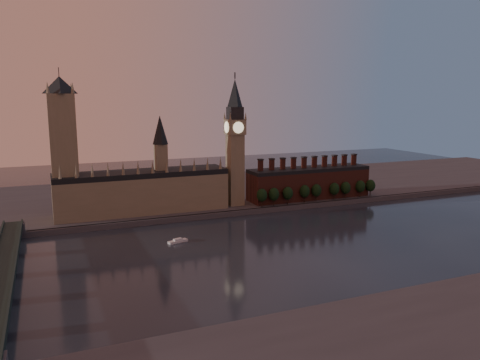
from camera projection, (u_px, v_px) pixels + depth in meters
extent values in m
plane|color=black|center=(288.00, 250.00, 283.89)|extent=(900.00, 900.00, 0.00)
cube|color=#45454A|center=(233.00, 213.00, 365.29)|extent=(900.00, 4.00, 4.00)
cube|color=#45454A|center=(198.00, 192.00, 447.04)|extent=(900.00, 180.00, 4.00)
cube|color=gray|center=(143.00, 194.00, 360.47)|extent=(130.00, 30.00, 28.00)
cube|color=black|center=(142.00, 174.00, 357.71)|extent=(130.00, 30.00, 4.00)
cube|color=gray|center=(161.00, 160.00, 361.70)|extent=(9.00, 9.00, 24.00)
cone|color=black|center=(160.00, 130.00, 357.74)|extent=(12.00, 12.00, 22.00)
cone|color=gray|center=(60.00, 172.00, 321.30)|extent=(2.60, 2.60, 10.00)
cone|color=gray|center=(76.00, 171.00, 325.39)|extent=(2.60, 2.60, 10.00)
cone|color=gray|center=(92.00, 170.00, 329.48)|extent=(2.60, 2.60, 10.00)
cone|color=gray|center=(108.00, 169.00, 333.57)|extent=(2.60, 2.60, 10.00)
cone|color=gray|center=(123.00, 168.00, 337.66)|extent=(2.60, 2.60, 10.00)
cone|color=gray|center=(138.00, 167.00, 341.74)|extent=(2.60, 2.60, 10.00)
cone|color=gray|center=(153.00, 167.00, 345.83)|extent=(2.60, 2.60, 10.00)
cone|color=gray|center=(167.00, 166.00, 349.92)|extent=(2.60, 2.60, 10.00)
cone|color=gray|center=(181.00, 165.00, 354.01)|extent=(2.60, 2.60, 10.00)
cone|color=gray|center=(194.00, 164.00, 358.10)|extent=(2.60, 2.60, 10.00)
cone|color=gray|center=(208.00, 163.00, 362.18)|extent=(2.60, 2.60, 10.00)
cone|color=gray|center=(220.00, 163.00, 366.27)|extent=(2.60, 2.60, 10.00)
cube|color=gray|center=(64.00, 158.00, 334.17)|extent=(18.00, 18.00, 90.00)
cone|color=black|center=(59.00, 85.00, 325.37)|extent=(24.00, 24.00, 12.00)
cylinder|color=#232326|center=(59.00, 76.00, 324.34)|extent=(0.50, 0.50, 12.00)
cone|color=gray|center=(47.00, 87.00, 315.40)|extent=(3.00, 3.00, 8.00)
cone|color=gray|center=(73.00, 88.00, 321.50)|extent=(3.00, 3.00, 8.00)
cone|color=gray|center=(47.00, 88.00, 329.93)|extent=(3.00, 3.00, 8.00)
cone|color=gray|center=(71.00, 88.00, 336.03)|extent=(3.00, 3.00, 8.00)
cube|color=gray|center=(235.00, 170.00, 381.92)|extent=(12.00, 12.00, 58.00)
cube|color=gray|center=(235.00, 127.00, 375.89)|extent=(14.00, 14.00, 12.00)
cube|color=#232326|center=(235.00, 113.00, 373.99)|extent=(11.00, 11.00, 10.00)
cone|color=black|center=(235.00, 93.00, 371.23)|extent=(13.00, 13.00, 22.00)
cylinder|color=#232326|center=(235.00, 76.00, 368.90)|extent=(1.00, 1.00, 5.00)
cylinder|color=#F6E3B6|center=(238.00, 128.00, 369.35)|extent=(9.00, 0.50, 9.00)
cylinder|color=#F6E3B6|center=(232.00, 127.00, 382.43)|extent=(9.00, 0.50, 9.00)
cylinder|color=#F6E3B6|center=(227.00, 127.00, 373.14)|extent=(0.50, 9.00, 9.00)
cylinder|color=#F6E3B6|center=(243.00, 127.00, 378.63)|extent=(0.50, 9.00, 9.00)
cone|color=gray|center=(230.00, 116.00, 365.96)|extent=(2.00, 2.00, 6.00)
cone|color=gray|center=(246.00, 116.00, 370.91)|extent=(2.00, 2.00, 6.00)
cone|color=gray|center=(224.00, 116.00, 377.76)|extent=(2.00, 2.00, 6.00)
cone|color=gray|center=(239.00, 115.00, 382.72)|extent=(2.00, 2.00, 6.00)
cube|color=brown|center=(309.00, 184.00, 411.53)|extent=(110.00, 25.00, 24.00)
cube|color=black|center=(309.00, 169.00, 409.20)|extent=(110.00, 25.00, 3.00)
cube|color=brown|center=(261.00, 165.00, 390.26)|extent=(3.50, 3.50, 9.00)
cube|color=#232326|center=(261.00, 159.00, 389.40)|extent=(4.20, 4.20, 1.00)
cube|color=brown|center=(272.00, 165.00, 394.24)|extent=(3.50, 3.50, 9.00)
cube|color=#232326|center=(272.00, 159.00, 393.38)|extent=(4.20, 4.20, 1.00)
cube|color=brown|center=(283.00, 164.00, 398.22)|extent=(3.50, 3.50, 9.00)
cube|color=#232326|center=(283.00, 158.00, 397.36)|extent=(4.20, 4.20, 1.00)
cube|color=brown|center=(293.00, 163.00, 402.20)|extent=(3.50, 3.50, 9.00)
cube|color=#232326|center=(294.00, 158.00, 401.34)|extent=(4.20, 4.20, 1.00)
cube|color=brown|center=(304.00, 163.00, 406.18)|extent=(3.50, 3.50, 9.00)
cube|color=#232326|center=(304.00, 157.00, 405.32)|extent=(4.20, 4.20, 1.00)
cube|color=brown|center=(314.00, 162.00, 410.16)|extent=(3.50, 3.50, 9.00)
cube|color=#232326|center=(314.00, 157.00, 409.30)|extent=(4.20, 4.20, 1.00)
cube|color=brown|center=(324.00, 162.00, 414.14)|extent=(3.50, 3.50, 9.00)
cube|color=#232326|center=(325.00, 156.00, 413.28)|extent=(4.20, 4.20, 1.00)
cube|color=brown|center=(334.00, 161.00, 418.12)|extent=(3.50, 3.50, 9.00)
cube|color=#232326|center=(335.00, 155.00, 417.26)|extent=(4.20, 4.20, 1.00)
cube|color=brown|center=(344.00, 160.00, 422.10)|extent=(3.50, 3.50, 9.00)
cube|color=#232326|center=(344.00, 155.00, 421.24)|extent=(4.20, 4.20, 1.00)
cube|color=brown|center=(354.00, 160.00, 426.08)|extent=(3.50, 3.50, 9.00)
cube|color=#232326|center=(354.00, 154.00, 425.22)|extent=(4.20, 4.20, 1.00)
cylinder|color=black|center=(262.00, 203.00, 379.11)|extent=(0.80, 0.80, 6.00)
ellipsoid|color=black|center=(262.00, 195.00, 377.99)|extent=(8.60, 8.60, 10.75)
cylinder|color=black|center=(274.00, 202.00, 382.72)|extent=(0.80, 0.80, 6.00)
ellipsoid|color=black|center=(274.00, 194.00, 381.60)|extent=(8.60, 8.60, 10.75)
cylinder|color=black|center=(288.00, 201.00, 386.98)|extent=(0.80, 0.80, 6.00)
ellipsoid|color=black|center=(288.00, 193.00, 385.86)|extent=(8.60, 8.60, 10.75)
cylinder|color=black|center=(304.00, 199.00, 395.08)|extent=(0.80, 0.80, 6.00)
ellipsoid|color=black|center=(305.00, 191.00, 393.95)|extent=(8.60, 8.60, 10.75)
cylinder|color=black|center=(316.00, 198.00, 398.98)|extent=(0.80, 0.80, 6.00)
ellipsoid|color=black|center=(316.00, 190.00, 397.86)|extent=(8.60, 8.60, 10.75)
cylinder|color=black|center=(334.00, 196.00, 405.66)|extent=(0.80, 0.80, 6.00)
ellipsoid|color=black|center=(334.00, 189.00, 404.54)|extent=(8.60, 8.60, 10.75)
cylinder|color=black|center=(345.00, 195.00, 410.19)|extent=(0.80, 0.80, 6.00)
ellipsoid|color=black|center=(346.00, 188.00, 409.07)|extent=(8.60, 8.60, 10.75)
cylinder|color=black|center=(360.00, 194.00, 416.84)|extent=(0.80, 0.80, 6.00)
ellipsoid|color=black|center=(360.00, 186.00, 415.72)|extent=(8.60, 8.60, 10.75)
cylinder|color=black|center=(370.00, 193.00, 420.84)|extent=(0.80, 0.80, 6.00)
ellipsoid|color=black|center=(370.00, 186.00, 419.72)|extent=(8.60, 8.60, 10.75)
cube|color=#1C2C28|center=(2.00, 275.00, 218.73)|extent=(12.00, 200.00, 2.50)
cube|color=#1C2C28|center=(14.00, 270.00, 220.50)|extent=(1.00, 200.00, 1.30)
cube|color=#45454A|center=(13.00, 228.00, 305.36)|extent=(14.00, 8.00, 6.00)
cylinder|color=#232326|center=(1.00, 296.00, 208.71)|extent=(8.00, 8.00, 7.75)
cylinder|color=#232326|center=(6.00, 270.00, 239.59)|extent=(8.00, 8.00, 7.75)
cylinder|color=#232326|center=(10.00, 251.00, 270.48)|extent=(8.00, 8.00, 7.75)
cylinder|color=#232326|center=(13.00, 235.00, 301.36)|extent=(8.00, 8.00, 7.75)
cube|color=silver|center=(178.00, 241.00, 298.34)|extent=(13.50, 7.02, 1.48)
cube|color=silver|center=(178.00, 239.00, 298.12)|extent=(6.10, 4.16, 1.11)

